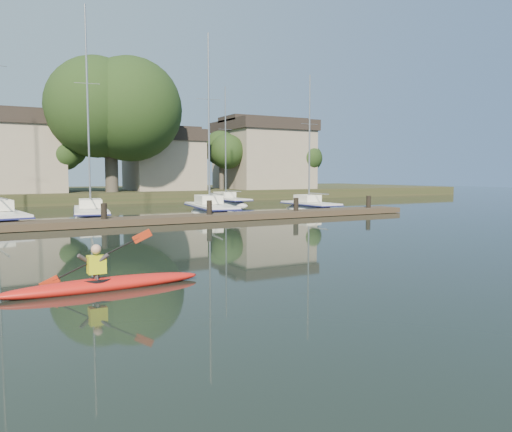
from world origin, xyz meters
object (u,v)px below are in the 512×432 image
sailboat_3 (210,217)px  sailboat_4 (310,212)px  sailboat_7 (227,206)px  sailboat_2 (91,221)px  kayak (103,282)px  dock (160,220)px

sailboat_3 → sailboat_4: 8.01m
sailboat_3 → sailboat_4: sailboat_3 is taller
sailboat_3 → sailboat_7: (5.50, 9.13, 0.03)m
sailboat_4 → sailboat_2: bearing=175.8°
kayak → sailboat_4: sailboat_4 is taller
dock → kayak: bearing=-112.3°
dock → sailboat_4: bearing=18.1°
kayak → sailboat_3: (11.03, 19.27, -0.39)m
dock → sailboat_4: (13.02, 4.25, -0.39)m
kayak → sailboat_3: size_ratio=0.36×
sailboat_3 → sailboat_7: sailboat_3 is taller
kayak → sailboat_4: bearing=42.8°
sailboat_2 → sailboat_4: sailboat_2 is taller
dock → sailboat_7: (10.52, 13.73, -0.38)m
sailboat_7 → sailboat_4: bearing=-79.3°
sailboat_3 → kayak: bearing=-111.8°
dock → sailboat_2: 5.96m
sailboat_4 → sailboat_7: 9.81m
kayak → sailboat_7: 32.86m
dock → sailboat_3: bearing=42.5°
sailboat_3 → sailboat_4: size_ratio=1.20×
dock → sailboat_4: 13.71m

